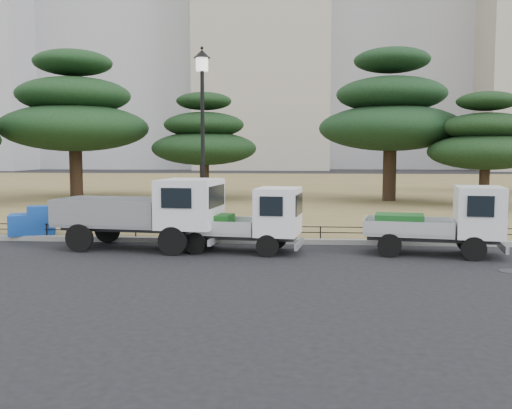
# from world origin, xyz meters

# --- Properties ---
(ground) EXTENTS (220.00, 220.00, 0.00)m
(ground) POSITION_xyz_m (0.00, 0.00, 0.00)
(ground) COLOR black
(lawn) EXTENTS (120.00, 56.00, 0.15)m
(lawn) POSITION_xyz_m (0.00, 30.60, 0.07)
(lawn) COLOR olive
(lawn) RESTS_ON ground
(curb) EXTENTS (120.00, 0.25, 0.16)m
(curb) POSITION_xyz_m (0.00, 2.60, 0.08)
(curb) COLOR gray
(curb) RESTS_ON ground
(truck_large) EXTENTS (5.03, 2.47, 2.11)m
(truck_large) POSITION_xyz_m (-3.15, 1.29, 1.17)
(truck_large) COLOR black
(truck_large) RESTS_ON ground
(truck_kei_front) EXTENTS (3.72, 1.96, 1.88)m
(truck_kei_front) POSITION_xyz_m (-0.14, 1.04, 0.94)
(truck_kei_front) COLOR black
(truck_kei_front) RESTS_ON ground
(truck_kei_rear) EXTENTS (3.94, 2.18, 1.95)m
(truck_kei_rear) POSITION_xyz_m (5.38, 0.95, 0.97)
(truck_kei_rear) COLOR black
(truck_kei_rear) RESTS_ON ground
(street_lamp) EXTENTS (0.54, 0.54, 5.98)m
(street_lamp) POSITION_xyz_m (-1.79, 2.90, 4.19)
(street_lamp) COLOR black
(street_lamp) RESTS_ON lawn
(pipe_fence) EXTENTS (38.00, 0.04, 0.40)m
(pipe_fence) POSITION_xyz_m (0.00, 2.75, 0.44)
(pipe_fence) COLOR black
(pipe_fence) RESTS_ON lawn
(tarp_pile) EXTENTS (1.74, 1.52, 0.97)m
(tarp_pile) POSITION_xyz_m (-7.61, 3.06, 0.54)
(tarp_pile) COLOR #1547A9
(tarp_pile) RESTS_ON lawn
(manhole) EXTENTS (0.60, 0.60, 0.01)m
(manhole) POSITION_xyz_m (6.50, -1.20, 0.01)
(manhole) COLOR #2D2D30
(manhole) RESTS_ON ground
(pine_west_near) EXTENTS (8.80, 8.80, 8.80)m
(pine_west_near) POSITION_xyz_m (-12.20, 18.28, 5.23)
(pine_west_near) COLOR black
(pine_west_near) RESTS_ON lawn
(pine_center_left) EXTENTS (6.11, 6.11, 6.21)m
(pine_center_left) POSITION_xyz_m (-4.25, 17.74, 3.73)
(pine_center_left) COLOR black
(pine_center_left) RESTS_ON lawn
(pine_center_right) EXTENTS (8.06, 8.06, 8.55)m
(pine_center_right) POSITION_xyz_m (6.42, 17.61, 5.10)
(pine_center_right) COLOR black
(pine_center_right) RESTS_ON lawn
(pine_east_near) EXTENTS (5.74, 5.74, 5.80)m
(pine_east_near) POSITION_xyz_m (10.71, 14.50, 3.50)
(pine_east_near) COLOR black
(pine_east_near) RESTS_ON lawn
(tower_center_left) EXTENTS (22.00, 20.00, 55.00)m
(tower_center_left) POSITION_xyz_m (-5.00, 85.00, 27.50)
(tower_center_left) COLOR #AAA08C
(tower_center_left) RESTS_ON ground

